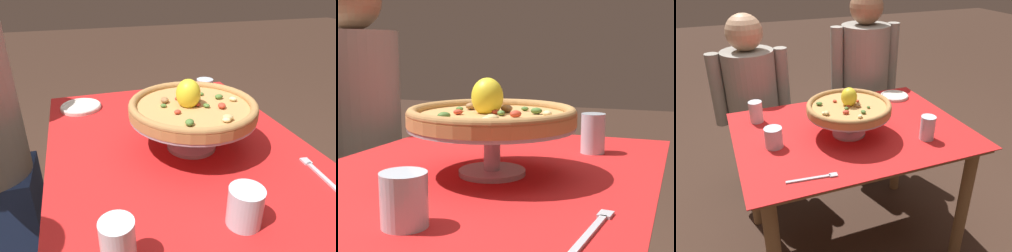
{
  "view_description": "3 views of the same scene",
  "coord_description": "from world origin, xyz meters",
  "views": [
    {
      "loc": [
        -0.84,
        0.29,
        1.22
      ],
      "look_at": [
        0.01,
        0.03,
        0.78
      ],
      "focal_mm": 33.37,
      "sensor_mm": 36.0,
      "label": 1
    },
    {
      "loc": [
        -1.01,
        -0.45,
        1.0
      ],
      "look_at": [
        0.01,
        -0.06,
        0.82
      ],
      "focal_mm": 49.96,
      "sensor_mm": 36.0,
      "label": 2
    },
    {
      "loc": [
        -0.57,
        -1.36,
        1.48
      ],
      "look_at": [
        -0.06,
        -0.07,
        0.77
      ],
      "focal_mm": 36.6,
      "sensor_mm": 36.0,
      "label": 3
    }
  ],
  "objects": [
    {
      "name": "side_plate",
      "position": [
        0.4,
        0.29,
        0.72
      ],
      "size": [
        0.16,
        0.16,
        0.02
      ],
      "color": "silver",
      "rests_on": "dining_table"
    },
    {
      "name": "pizza_stand",
      "position": [
        -0.03,
        -0.04,
        0.8
      ],
      "size": [
        0.39,
        0.39,
        0.12
      ],
      "color": "#B7B7C1",
      "rests_on": "dining_table"
    },
    {
      "name": "dinner_fork",
      "position": [
        -0.28,
        -0.32,
        0.71
      ],
      "size": [
        0.2,
        0.04,
        0.01
      ],
      "color": "#B7B7C1",
      "rests_on": "dining_table"
    },
    {
      "name": "water_glass_side_left",
      "position": [
        -0.38,
        -0.03,
        0.75
      ],
      "size": [
        0.08,
        0.08,
        0.09
      ],
      "color": "silver",
      "rests_on": "dining_table"
    },
    {
      "name": "pizza",
      "position": [
        -0.03,
        -0.04,
        0.85
      ],
      "size": [
        0.39,
        0.39,
        0.11
      ],
      "color": "tan",
      "rests_on": "pizza_stand"
    },
    {
      "name": "dining_table",
      "position": [
        0.0,
        0.0,
        0.59
      ],
      "size": [
        1.1,
        0.82,
        0.71
      ],
      "color": "olive",
      "rests_on": "ground"
    },
    {
      "name": "diner_right",
      "position": [
        0.38,
        0.67,
        0.61
      ],
      "size": [
        0.48,
        0.33,
        1.28
      ],
      "color": "navy",
      "rests_on": "ground"
    },
    {
      "name": "water_glass_front_right",
      "position": [
        0.29,
        -0.21,
        0.76
      ],
      "size": [
        0.07,
        0.07,
        0.11
      ],
      "color": "silver",
      "rests_on": "dining_table"
    }
  ]
}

